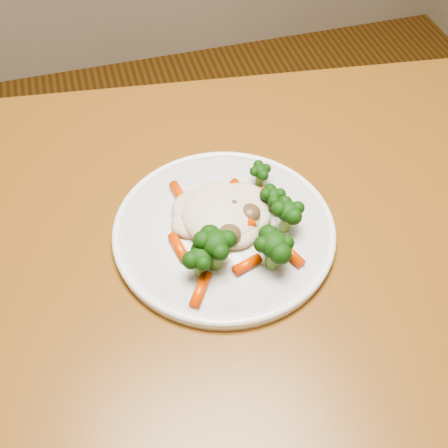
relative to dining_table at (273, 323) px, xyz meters
name	(u,v)px	position (x,y,z in m)	size (l,w,h in m)	color
dining_table	(273,323)	(0.00, 0.00, 0.00)	(1.25, 0.92, 0.75)	brown
plate	(224,232)	(-0.04, 0.08, 0.11)	(0.27, 0.27, 0.01)	white
meal	(233,222)	(-0.04, 0.07, 0.13)	(0.16, 0.19, 0.05)	beige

